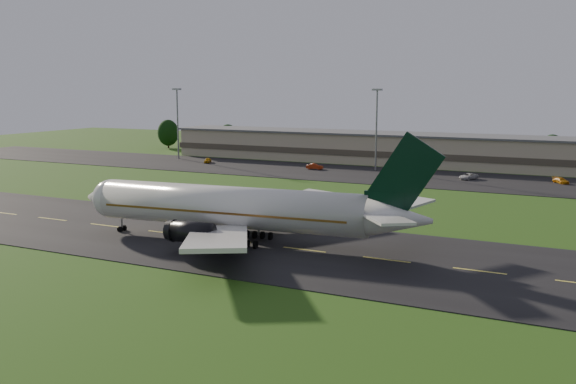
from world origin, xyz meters
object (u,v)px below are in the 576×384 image
at_px(airliner, 236,208).
at_px(service_vehicle_d, 561,181).
at_px(light_mast_west, 177,115).
at_px(service_vehicle_c, 468,176).
at_px(light_mast_centre, 377,120).
at_px(service_vehicle_a, 208,160).
at_px(terminal, 400,149).
at_px(service_vehicle_b, 315,166).

relative_size(airliner, service_vehicle_d, 12.08).
distance_m(light_mast_west, service_vehicle_c, 85.06).
distance_m(light_mast_centre, service_vehicle_c, 27.49).
bearing_deg(service_vehicle_a, airliner, -77.18).
xyz_separation_m(terminal, service_vehicle_b, (-15.87, -21.16, -3.19)).
xyz_separation_m(terminal, service_vehicle_c, (22.60, -22.28, -3.20)).
height_order(light_mast_west, service_vehicle_c, light_mast_west).
distance_m(airliner, terminal, 96.25).
bearing_deg(terminal, light_mast_west, -165.24).
height_order(airliner, service_vehicle_a, airliner).
relative_size(terminal, service_vehicle_c, 29.06).
bearing_deg(terminal, service_vehicle_c, -44.60).
distance_m(service_vehicle_b, service_vehicle_c, 38.49).
relative_size(service_vehicle_c, service_vehicle_d, 1.18).
xyz_separation_m(service_vehicle_a, service_vehicle_d, (89.79, 1.67, -0.04)).
xyz_separation_m(light_mast_west, service_vehicle_b, (45.53, -4.98, -11.93)).
height_order(airliner, service_vehicle_d, airliner).
height_order(service_vehicle_a, service_vehicle_d, service_vehicle_a).
distance_m(light_mast_centre, service_vehicle_a, 48.37).
xyz_separation_m(terminal, light_mast_centre, (-1.40, -16.18, 8.75)).
height_order(light_mast_centre, service_vehicle_c, light_mast_centre).
bearing_deg(service_vehicle_d, service_vehicle_c, 147.24).
bearing_deg(service_vehicle_a, service_vehicle_b, -22.34).
relative_size(light_mast_west, service_vehicle_d, 4.79).
relative_size(airliner, light_mast_west, 2.52).
distance_m(light_mast_centre, service_vehicle_b, 19.41).
height_order(service_vehicle_a, service_vehicle_b, service_vehicle_b).
bearing_deg(service_vehicle_c, terminal, 159.28).
bearing_deg(service_vehicle_a, light_mast_west, 136.08).
xyz_separation_m(light_mast_centre, service_vehicle_c, (24.00, -6.10, -11.94)).
xyz_separation_m(airliner, terminal, (-5.43, 96.10, -0.67)).
bearing_deg(light_mast_centre, terminal, 85.05).
bearing_deg(airliner, light_mast_centre, 89.16).
xyz_separation_m(airliner, light_mast_centre, (-6.84, 79.91, 8.08)).
relative_size(light_mast_west, service_vehicle_a, 5.27).
bearing_deg(service_vehicle_b, light_mast_centre, -79.40).
bearing_deg(service_vehicle_c, service_vehicle_d, 31.48).
xyz_separation_m(service_vehicle_c, service_vehicle_d, (19.22, 2.57, -0.08)).
relative_size(light_mast_centre, service_vehicle_c, 4.08).
relative_size(airliner, light_mast_centre, 2.52).
height_order(airliner, service_vehicle_b, airliner).
xyz_separation_m(terminal, light_mast_west, (-61.40, -16.18, 8.75)).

